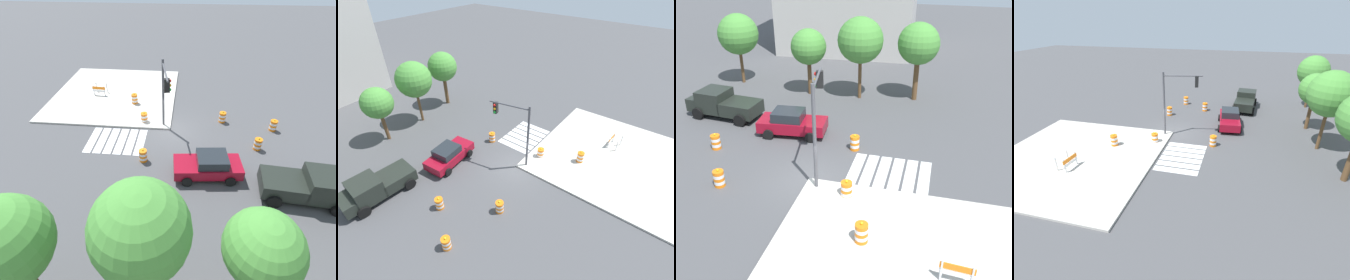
# 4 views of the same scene
# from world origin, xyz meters

# --- Properties ---
(ground_plane) EXTENTS (120.00, 120.00, 0.00)m
(ground_plane) POSITION_xyz_m (0.00, 0.00, 0.00)
(ground_plane) COLOR #474749
(crosswalk_stripes) EXTENTS (4.35, 3.20, 0.02)m
(crosswalk_stripes) POSITION_xyz_m (4.00, 1.80, 0.01)
(crosswalk_stripes) COLOR silver
(crosswalk_stripes) RESTS_ON ground
(sports_car) EXTENTS (4.46, 2.45, 1.63)m
(sports_car) POSITION_xyz_m (-2.83, 4.85, 0.81)
(sports_car) COLOR maroon
(sports_car) RESTS_ON ground
(pickup_truck) EXTENTS (5.31, 2.72, 1.92)m
(pickup_truck) POSITION_xyz_m (-8.59, 6.24, 0.97)
(pickup_truck) COLOR black
(pickup_truck) RESTS_ON ground
(traffic_barrel_near_corner) EXTENTS (0.56, 0.56, 1.02)m
(traffic_barrel_near_corner) POSITION_xyz_m (-6.57, 1.86, 0.45)
(traffic_barrel_near_corner) COLOR orange
(traffic_barrel_near_corner) RESTS_ON ground
(traffic_barrel_crosswalk_end) EXTENTS (0.56, 0.56, 1.02)m
(traffic_barrel_crosswalk_end) POSITION_xyz_m (-4.31, -1.64, 0.45)
(traffic_barrel_crosswalk_end) COLOR orange
(traffic_barrel_crosswalk_end) RESTS_ON ground
(traffic_barrel_median_far) EXTENTS (0.56, 0.56, 1.02)m
(traffic_barrel_median_far) POSITION_xyz_m (2.27, -0.97, 0.45)
(traffic_barrel_median_far) COLOR orange
(traffic_barrel_median_far) RESTS_ON ground
(traffic_barrel_far_curb) EXTENTS (0.56, 0.56, 1.02)m
(traffic_barrel_far_curb) POSITION_xyz_m (1.57, 3.85, 0.45)
(traffic_barrel_far_curb) COLOR orange
(traffic_barrel_far_curb) RESTS_ON ground
(traffic_barrel_on_sidewalk) EXTENTS (0.56, 0.56, 1.02)m
(traffic_barrel_on_sidewalk) POSITION_xyz_m (3.67, -3.97, 0.60)
(traffic_barrel_on_sidewalk) COLOR orange
(traffic_barrel_on_sidewalk) RESTS_ON sidewalk_corner
(construction_barricade) EXTENTS (1.30, 0.87, 1.00)m
(construction_barricade) POSITION_xyz_m (7.49, -5.44, 0.72)
(construction_barricade) COLOR silver
(construction_barricade) RESTS_ON sidewalk_corner
(traffic_light_pole) EXTENTS (0.91, 3.24, 5.50)m
(traffic_light_pole) POSITION_xyz_m (0.36, 0.51, 3.91)
(traffic_light_pole) COLOR #4C4C51
(traffic_light_pole) RESTS_ON sidewalk_corner
(street_tree_streetside_near) EXTENTS (3.10, 3.10, 5.94)m
(street_tree_streetside_near) POSITION_xyz_m (4.25, 12.86, 4.35)
(street_tree_streetside_near) COLOR brown
(street_tree_streetside_near) RESTS_ON ground
(street_tree_streetside_mid) EXTENTS (2.76, 2.76, 5.21)m
(street_tree_streetside_mid) POSITION_xyz_m (-4.05, 12.02, 3.79)
(street_tree_streetside_mid) COLOR brown
(street_tree_streetside_mid) RESTS_ON ground
(street_tree_streetside_far) EXTENTS (3.43, 3.43, 6.27)m
(street_tree_streetside_far) POSITION_xyz_m (0.02, 12.12, 4.54)
(street_tree_streetside_far) COLOR brown
(street_tree_streetside_far) RESTS_ON ground
(street_tree_corner_lot) EXTENTS (3.33, 3.33, 5.84)m
(street_tree_corner_lot) POSITION_xyz_m (-10.58, 13.13, 4.16)
(street_tree_corner_lot) COLOR brown
(street_tree_corner_lot) RESTS_ON ground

